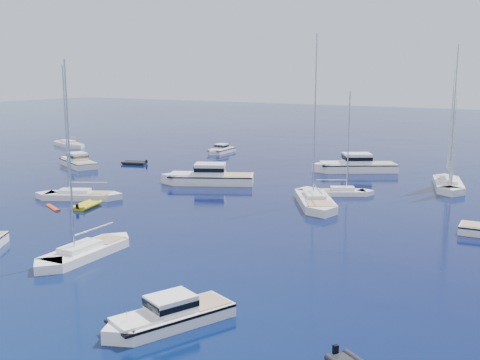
{
  "coord_description": "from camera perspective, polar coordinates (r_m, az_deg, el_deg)",
  "views": [
    {
      "loc": [
        31.49,
        -25.17,
        13.76
      ],
      "look_at": [
        -0.49,
        27.49,
        2.2
      ],
      "focal_mm": 43.62,
      "sensor_mm": 36.0,
      "label": 1
    }
  ],
  "objects": [
    {
      "name": "ground",
      "position": [
        42.6,
        -19.21,
        -8.83
      ],
      "size": [
        400.0,
        400.0,
        0.0
      ],
      "primitive_type": "plane",
      "color": "#07214B",
      "rests_on": "ground"
    },
    {
      "name": "motor_cruiser_near",
      "position": [
        33.21,
        -6.98,
        -13.93
      ],
      "size": [
        5.4,
        8.57,
        2.16
      ],
      "primitive_type": null,
      "rotation": [
        0.0,
        0.0,
        2.76
      ],
      "color": "white",
      "rests_on": "ground"
    },
    {
      "name": "motor_cruiser_centre",
      "position": [
        72.33,
        -3.11,
        -0.36
      ],
      "size": [
        12.66,
        9.04,
        3.23
      ],
      "primitive_type": null,
      "rotation": [
        0.0,
        0.0,
        2.05
      ],
      "color": "silver",
      "rests_on": "ground"
    },
    {
      "name": "motor_cruiser_far_l",
      "position": [
        88.81,
        -15.6,
        1.32
      ],
      "size": [
        10.2,
        6.86,
        2.58
      ],
      "primitive_type": null,
      "rotation": [
        0.0,
        0.0,
        1.14
      ],
      "color": "white",
      "rests_on": "ground"
    },
    {
      "name": "motor_cruiser_distant",
      "position": [
        82.55,
        11.15,
        0.83
      ],
      "size": [
        12.45,
        9.97,
        3.26
      ],
      "primitive_type": null,
      "rotation": [
        0.0,
        0.0,
        2.15
      ],
      "color": "white",
      "rests_on": "ground"
    },
    {
      "name": "motor_cruiser_horizon",
      "position": [
        99.59,
        -1.87,
        2.68
      ],
      "size": [
        2.78,
        7.53,
        1.94
      ],
      "primitive_type": null,
      "rotation": [
        0.0,
        0.0,
        3.21
      ],
      "color": "silver",
      "rests_on": "ground"
    },
    {
      "name": "sailboat_fore",
      "position": [
        45.77,
        -14.94,
        -7.24
      ],
      "size": [
        3.27,
        10.43,
        15.12
      ],
      "primitive_type": null,
      "rotation": [
        0.0,
        0.0,
        3.2
      ],
      "color": "white",
      "rests_on": "ground"
    },
    {
      "name": "sailboat_mid_r",
      "position": [
        61.39,
        7.32,
        -2.41
      ],
      "size": [
        9.43,
        12.12,
        18.18
      ],
      "primitive_type": null,
      "rotation": [
        0.0,
        0.0,
        0.58
      ],
      "color": "silver",
      "rests_on": "ground"
    },
    {
      "name": "sailboat_mid_l",
      "position": [
        66.09,
        -15.49,
        -1.78
      ],
      "size": [
        10.18,
        7.04,
        14.88
      ],
      "primitive_type": null,
      "rotation": [
        0.0,
        0.0,
        2.06
      ],
      "color": "silver",
      "rests_on": "ground"
    },
    {
      "name": "sailboat_centre",
      "position": [
        66.62,
        9.69,
        -1.45
      ],
      "size": [
        8.1,
        6.0,
        12.0
      ],
      "primitive_type": null,
      "rotation": [
        0.0,
        0.0,
        5.25
      ],
      "color": "white",
      "rests_on": "ground"
    },
    {
      "name": "sailboat_sails_r",
      "position": [
        74.04,
        19.66,
        -0.71
      ],
      "size": [
        6.28,
        12.19,
        17.35
      ],
      "primitive_type": null,
      "rotation": [
        0.0,
        0.0,
        3.43
      ],
      "color": "silver",
      "rests_on": "ground"
    },
    {
      "name": "sailboat_far_l",
      "position": [
        112.74,
        -16.4,
        3.18
      ],
      "size": [
        10.91,
        5.9,
        15.55
      ],
      "primitive_type": null,
      "rotation": [
        0.0,
        0.0,
        1.25
      ],
      "color": "white",
      "rests_on": "ground"
    },
    {
      "name": "tender_yellow",
      "position": [
        61.73,
        -14.74,
        -2.61
      ],
      "size": [
        2.82,
        3.95,
        0.95
      ],
      "primitive_type": null,
      "rotation": [
        0.0,
        0.0,
        0.26
      ],
      "color": "gold",
      "rests_on": "ground"
    },
    {
      "name": "tender_grey_far",
      "position": [
        88.72,
        -10.28,
        1.53
      ],
      "size": [
        4.27,
        3.15,
        0.95
      ],
      "primitive_type": null,
      "rotation": [
        0.0,
        0.0,
        1.88
      ],
      "color": "black",
      "rests_on": "ground"
    },
    {
      "name": "kayak_orange",
      "position": [
        62.35,
        -17.84,
        -2.64
      ],
      "size": [
        3.15,
        1.84,
        0.3
      ],
      "primitive_type": null,
      "rotation": [
        0.0,
        0.0,
        1.14
      ],
      "color": "#E63E0A",
      "rests_on": "ground"
    }
  ]
}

